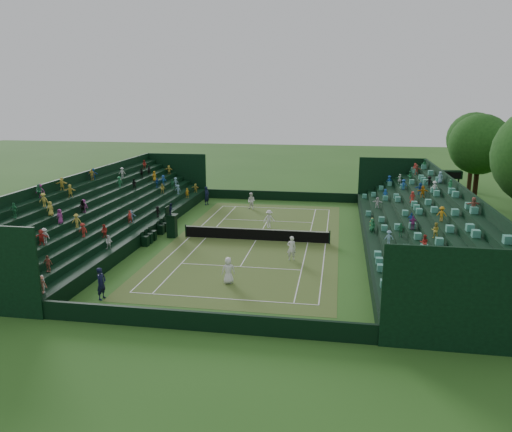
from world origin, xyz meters
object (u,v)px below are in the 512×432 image
Objects in this scene: tennis_net at (256,234)px; umpire_chair at (172,223)px; player_far_west at (251,201)px; player_far_east at (269,219)px; player_near_west at (228,271)px; player_near_east at (291,248)px.

umpire_chair reaches higher than tennis_net.
tennis_net is at bearing -53.17° from player_far_west.
player_far_west is at bearing 67.66° from umpire_chair.
player_far_west is at bearing 86.42° from player_far_east.
player_far_west is (-2.32, 10.95, 0.33)m from tennis_net.
player_near_west is 20.55m from player_far_west.
player_near_east is at bearing -143.04° from player_near_west.
umpire_chair is at bearing -87.45° from player_far_west.
player_near_west is at bearing 43.16° from player_near_east.
player_far_east is (0.47, 4.06, 0.26)m from tennis_net.
tennis_net is at bearing -66.98° from player_near_east.
player_near_east reaches higher than tennis_net.
tennis_net is 11.19m from player_far_west.
player_far_west is at bearing -103.43° from player_near_west.
player_near_east is at bearing -22.61° from umpire_chair.
tennis_net is 6.92m from umpire_chair.
umpire_chair is at bearing -73.51° from player_near_west.
tennis_net is 4.14× the size of umpire_chair.
umpire_chair reaches higher than player_far_east.
umpire_chair is at bearing -35.98° from player_near_east.
player_near_west is at bearing -53.94° from umpire_chair.
player_far_east is at bearing -85.21° from player_near_east.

